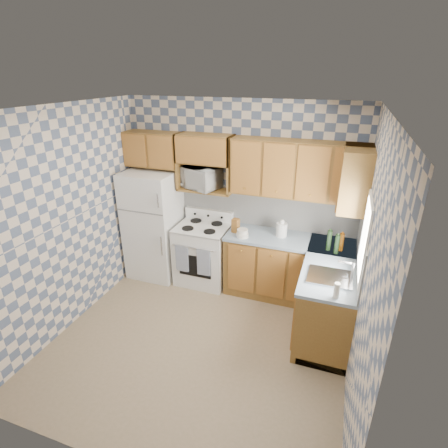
{
  "coord_description": "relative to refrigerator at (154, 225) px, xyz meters",
  "views": [
    {
      "loc": [
        1.38,
        -3.06,
        3.03
      ],
      "look_at": [
        0.05,
        0.75,
        1.25
      ],
      "focal_mm": 28.0,
      "sensor_mm": 36.0,
      "label": 1
    }
  ],
  "objects": [
    {
      "name": "floor",
      "position": [
        1.27,
        -1.25,
        -0.84
      ],
      "size": [
        3.4,
        3.4,
        0.0
      ],
      "primitive_type": "plane",
      "color": "#7E6C4D",
      "rests_on": "ground"
    },
    {
      "name": "back_wall",
      "position": [
        1.27,
        0.35,
        0.51
      ],
      "size": [
        3.4,
        0.02,
        2.7
      ],
      "primitive_type": "cube",
      "color": "#4E5C78",
      "rests_on": "ground"
    },
    {
      "name": "right_wall",
      "position": [
        2.97,
        -1.25,
        0.51
      ],
      "size": [
        0.02,
        3.2,
        2.7
      ],
      "primitive_type": "cube",
      "color": "#4E5C78",
      "rests_on": "ground"
    },
    {
      "name": "backsplash_back",
      "position": [
        1.68,
        0.34,
        0.36
      ],
      "size": [
        2.6,
        0.02,
        0.56
      ],
      "primitive_type": "cube",
      "color": "silver",
      "rests_on": "back_wall"
    },
    {
      "name": "backsplash_right",
      "position": [
        2.96,
        -0.45,
        0.36
      ],
      "size": [
        0.02,
        1.6,
        0.56
      ],
      "primitive_type": "cube",
      "color": "silver",
      "rests_on": "right_wall"
    },
    {
      "name": "refrigerator",
      "position": [
        0.0,
        0.0,
        0.0
      ],
      "size": [
        0.75,
        0.7,
        1.68
      ],
      "primitive_type": "cube",
      "color": "white",
      "rests_on": "floor"
    },
    {
      "name": "stove_body",
      "position": [
        0.8,
        0.03,
        -0.39
      ],
      "size": [
        0.76,
        0.65,
        0.9
      ],
      "primitive_type": "cube",
      "color": "white",
      "rests_on": "floor"
    },
    {
      "name": "cooktop",
      "position": [
        0.8,
        0.03,
        0.07
      ],
      "size": [
        0.76,
        0.65,
        0.02
      ],
      "primitive_type": "cube",
      "color": "silver",
      "rests_on": "stove_body"
    },
    {
      "name": "backguard",
      "position": [
        0.8,
        0.3,
        0.16
      ],
      "size": [
        0.76,
        0.08,
        0.17
      ],
      "primitive_type": "cube",
      "color": "white",
      "rests_on": "cooktop"
    },
    {
      "name": "dish_towel_left",
      "position": [
        0.61,
        -0.32,
        -0.32
      ],
      "size": [
        0.2,
        0.02,
        0.41
      ],
      "primitive_type": "cube",
      "color": "navy",
      "rests_on": "stove_body"
    },
    {
      "name": "dish_towel_right",
      "position": [
        0.95,
        -0.32,
        -0.32
      ],
      "size": [
        0.2,
        0.02,
        0.41
      ],
      "primitive_type": "cube",
      "color": "navy",
      "rests_on": "stove_body"
    },
    {
      "name": "base_cabinets_back",
      "position": [
        2.1,
        0.05,
        -0.4
      ],
      "size": [
        1.75,
        0.6,
        0.88
      ],
      "primitive_type": "cube",
      "color": "brown",
      "rests_on": "floor"
    },
    {
      "name": "base_cabinets_right",
      "position": [
        2.67,
        -0.45,
        -0.4
      ],
      "size": [
        0.6,
        1.6,
        0.88
      ],
      "primitive_type": "cube",
      "color": "brown",
      "rests_on": "floor"
    },
    {
      "name": "countertop_back",
      "position": [
        2.1,
        0.05,
        0.06
      ],
      "size": [
        1.77,
        0.63,
        0.04
      ],
      "primitive_type": "cube",
      "color": "gray",
      "rests_on": "base_cabinets_back"
    },
    {
      "name": "countertop_right",
      "position": [
        2.67,
        -0.45,
        0.06
      ],
      "size": [
        0.63,
        1.6,
        0.04
      ],
      "primitive_type": "cube",
      "color": "gray",
      "rests_on": "base_cabinets_right"
    },
    {
      "name": "upper_cabinets_back",
      "position": [
        2.1,
        0.19,
        1.01
      ],
      "size": [
        1.75,
        0.33,
        0.74
      ],
      "primitive_type": "cube",
      "color": "brown",
      "rests_on": "back_wall"
    },
    {
      "name": "upper_cabinets_fridge",
      "position": [
        -0.02,
        0.19,
        1.13
      ],
      "size": [
        0.82,
        0.33,
        0.5
      ],
      "primitive_type": "cube",
      "color": "brown",
      "rests_on": "back_wall"
    },
    {
      "name": "upper_cabinets_right",
      "position": [
        2.81,
        0.0,
        1.01
      ],
      "size": [
        0.33,
        0.7,
        0.74
      ],
      "primitive_type": "cube",
      "color": "brown",
      "rests_on": "right_wall"
    },
    {
      "name": "microwave_shelf",
      "position": [
        0.8,
        0.19,
        0.6
      ],
      "size": [
        0.8,
        0.33,
        0.03
      ],
      "primitive_type": "cube",
      "color": "brown",
      "rests_on": "back_wall"
    },
    {
      "name": "microwave",
      "position": [
        0.7,
        0.21,
        0.77
      ],
      "size": [
        0.66,
        0.55,
        0.31
      ],
      "primitive_type": "imported",
      "rotation": [
        0.0,
        0.0,
        -0.34
      ],
      "color": "white",
      "rests_on": "microwave_shelf"
    },
    {
      "name": "sink",
      "position": [
        2.67,
        -0.8,
        0.09
      ],
      "size": [
        0.48,
        0.4,
        0.03
      ],
      "primitive_type": "cube",
      "color": "#B7B7BC",
      "rests_on": "countertop_right"
    },
    {
      "name": "window",
      "position": [
        2.96,
        -0.8,
        0.61
      ],
      "size": [
        0.02,
        0.66,
        0.86
      ],
      "primitive_type": "cube",
      "color": "white",
      "rests_on": "right_wall"
    },
    {
      "name": "bottle_0",
      "position": [
        2.61,
        -0.13,
        0.21
      ],
      "size": [
        0.06,
        0.06,
        0.27
      ],
      "primitive_type": "cylinder",
      "color": "black",
      "rests_on": "countertop_back"
    },
    {
      "name": "bottle_1",
      "position": [
        2.71,
        -0.19,
        0.21
      ],
      "size": [
        0.06,
        0.06,
        0.25
      ],
      "primitive_type": "cylinder",
      "color": "black",
      "rests_on": "countertop_back"
    },
    {
      "name": "bottle_2",
      "position": [
        2.76,
        -0.09,
        0.2
      ],
      "size": [
        0.06,
        0.06,
        0.23
      ],
      "primitive_type": "cylinder",
      "color": "#623209",
      "rests_on": "countertop_back"
    },
    {
      "name": "knife_block",
      "position": [
        1.32,
        -0.0,
        0.18
      ],
      "size": [
        0.11,
        0.11,
        0.2
      ],
      "primitive_type": "cube",
      "rotation": [
        0.0,
        0.0,
        -0.23
      ],
      "color": "brown",
      "rests_on": "countertop_back"
    },
    {
      "name": "electric_kettle",
      "position": [
        1.96,
        0.08,
        0.18
      ],
      "size": [
        0.15,
        0.15,
        0.19
      ],
      "primitive_type": "cylinder",
      "color": "white",
      "rests_on": "countertop_back"
    },
    {
      "name": "food_containers",
      "position": [
        1.46,
        -0.12,
        0.14
      ],
      "size": [
        0.17,
        0.17,
        0.11
      ],
      "primitive_type": null,
      "color": "silver",
      "rests_on": "countertop_back"
    },
    {
      "name": "soap_bottle",
      "position": [
        2.76,
        -1.17,
        0.17
      ],
      "size": [
        0.06,
        0.06,
        0.17
      ],
      "primitive_type": "cylinder",
      "color": "silver",
      "rests_on": "countertop_right"
    }
  ]
}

